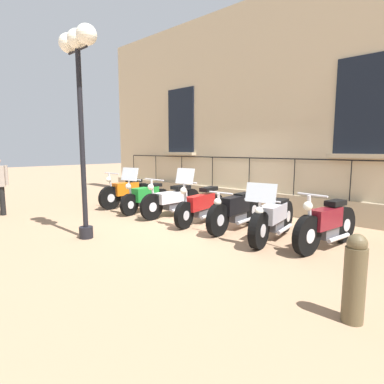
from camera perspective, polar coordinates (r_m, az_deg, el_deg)
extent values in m
plane|color=#9E7A5B|center=(8.03, 1.41, -5.46)|extent=(60.00, 60.00, 0.00)
cube|color=#C6B28E|center=(10.04, 11.90, 14.58)|extent=(0.60, 13.54, 6.11)
cube|color=tan|center=(9.77, 10.30, -1.43)|extent=(0.20, 13.54, 0.59)
cube|color=black|center=(8.56, 28.55, 13.61)|extent=(0.06, 1.24, 2.24)
cube|color=tan|center=(8.42, 27.90, 5.75)|extent=(0.24, 1.44, 0.10)
cube|color=black|center=(11.60, -2.03, 12.74)|extent=(0.06, 1.24, 2.24)
cube|color=tan|center=(11.50, -2.29, 6.94)|extent=(0.24, 1.44, 0.10)
cube|color=black|center=(9.62, 10.36, 6.08)|extent=(0.03, 11.37, 0.03)
cylinder|color=black|center=(13.56, -10.48, 4.45)|extent=(0.02, 0.02, 0.98)
cylinder|color=black|center=(12.46, -6.54, 4.25)|extent=(0.02, 0.02, 0.98)
cylinder|color=black|center=(11.42, -1.86, 3.98)|extent=(0.02, 0.02, 0.98)
cylinder|color=black|center=(10.47, 3.70, 3.62)|extent=(0.02, 0.02, 0.98)
cylinder|color=black|center=(9.64, 10.28, 3.16)|extent=(0.02, 0.02, 0.98)
cylinder|color=black|center=(8.96, 17.98, 2.56)|extent=(0.02, 0.02, 0.98)
cylinder|color=black|center=(8.47, 26.73, 1.83)|extent=(0.02, 0.02, 0.98)
cylinder|color=black|center=(9.94, -14.63, -1.04)|extent=(0.72, 0.14, 0.72)
cylinder|color=silver|center=(9.94, -14.63, -1.04)|extent=(0.25, 0.16, 0.25)
cylinder|color=black|center=(10.66, -8.90, -0.30)|extent=(0.72, 0.14, 0.72)
cylinder|color=silver|center=(10.66, -8.90, -0.30)|extent=(0.25, 0.16, 0.25)
cube|color=orange|center=(10.23, -11.93, 0.61)|extent=(0.82, 0.34, 0.39)
cube|color=#4C4C51|center=(10.32, -11.44, -0.82)|extent=(0.49, 0.27, 0.25)
cube|color=black|center=(10.40, -10.45, 1.99)|extent=(0.46, 0.30, 0.10)
cylinder|color=silver|center=(9.92, -14.46, 1.12)|extent=(0.16, 0.06, 0.75)
cylinder|color=silver|center=(9.91, -14.29, 3.29)|extent=(0.04, 0.74, 0.04)
sphere|color=white|center=(9.86, -14.84, 2.20)|extent=(0.16, 0.16, 0.16)
cylinder|color=silver|center=(10.28, -10.12, -1.53)|extent=(0.74, 0.08, 0.08)
cylinder|color=black|center=(8.90, -11.24, -2.28)|extent=(0.62, 0.19, 0.61)
cylinder|color=silver|center=(8.90, -11.24, -2.28)|extent=(0.23, 0.16, 0.21)
cylinder|color=black|center=(9.89, -5.52, -1.16)|extent=(0.62, 0.19, 0.61)
cylinder|color=silver|center=(9.89, -5.52, -1.16)|extent=(0.23, 0.16, 0.21)
cube|color=#1E842D|center=(9.31, -8.46, -0.34)|extent=(0.93, 0.44, 0.38)
cube|color=#4C4C51|center=(9.43, -8.02, -1.84)|extent=(0.57, 0.33, 0.21)
cube|color=black|center=(9.55, -7.00, 1.21)|extent=(0.54, 0.35, 0.10)
cylinder|color=silver|center=(8.88, -11.07, -0.02)|extent=(0.17, 0.08, 0.70)
cylinder|color=silver|center=(8.88, -10.90, 2.24)|extent=(0.13, 0.69, 0.04)
sphere|color=white|center=(8.81, -11.43, 1.01)|extent=(0.16, 0.16, 0.16)
cylinder|color=silver|center=(9.46, -6.52, -2.44)|extent=(0.81, 0.19, 0.08)
cube|color=silver|center=(8.82, -11.20, 3.18)|extent=(0.20, 0.58, 0.36)
cylinder|color=black|center=(8.25, -7.31, -2.69)|extent=(0.70, 0.12, 0.69)
cylinder|color=silver|center=(8.25, -7.31, -2.69)|extent=(0.25, 0.13, 0.24)
cylinder|color=black|center=(9.22, -0.25, -1.53)|extent=(0.70, 0.12, 0.69)
cylinder|color=silver|center=(9.22, -0.25, -1.53)|extent=(0.25, 0.13, 0.24)
cube|color=silver|center=(8.66, -3.83, -0.93)|extent=(0.94, 0.36, 0.29)
cube|color=#4C4C51|center=(8.76, -3.34, -2.27)|extent=(0.57, 0.28, 0.24)
cube|color=black|center=(8.88, -2.04, 0.87)|extent=(0.53, 0.31, 0.10)
cylinder|color=silver|center=(8.23, -7.08, -0.24)|extent=(0.16, 0.06, 0.71)
cylinder|color=silver|center=(8.22, -6.85, 2.23)|extent=(0.05, 0.74, 0.04)
sphere|color=white|center=(8.16, -7.48, 0.91)|extent=(0.16, 0.16, 0.16)
cylinder|color=silver|center=(8.77, -1.62, -3.05)|extent=(0.85, 0.10, 0.08)
cylinder|color=black|center=(7.30, -1.44, -4.23)|extent=(0.65, 0.21, 0.64)
cylinder|color=silver|center=(7.30, -1.44, -4.23)|extent=(0.24, 0.17, 0.22)
cylinder|color=black|center=(8.54, 4.38, -2.50)|extent=(0.65, 0.21, 0.64)
cylinder|color=silver|center=(8.54, 4.38, -2.50)|extent=(0.24, 0.17, 0.22)
cube|color=red|center=(7.83, 1.51, -1.81)|extent=(1.05, 0.41, 0.35)
cube|color=#4C4C51|center=(7.96, 1.89, -3.47)|extent=(0.64, 0.30, 0.22)
cube|color=black|center=(8.13, 3.06, 0.54)|extent=(0.60, 0.31, 0.10)
cylinder|color=silver|center=(7.28, -1.22, -1.25)|extent=(0.17, 0.08, 0.76)
cylinder|color=silver|center=(7.27, -1.00, 1.74)|extent=(0.12, 0.56, 0.04)
sphere|color=white|center=(7.19, -1.54, 0.23)|extent=(0.16, 0.16, 0.16)
cylinder|color=silver|center=(8.08, 3.51, -4.11)|extent=(0.92, 0.22, 0.08)
cube|color=silver|center=(7.20, -1.28, 2.89)|extent=(0.19, 0.47, 0.36)
cylinder|color=black|center=(6.72, 4.71, -5.03)|extent=(0.71, 0.17, 0.70)
cylinder|color=silver|center=(6.72, 4.71, -5.03)|extent=(0.25, 0.16, 0.24)
cylinder|color=black|center=(7.94, 10.74, -3.16)|extent=(0.71, 0.17, 0.70)
cylinder|color=silver|center=(7.94, 10.74, -3.16)|extent=(0.25, 0.16, 0.24)
cube|color=black|center=(7.23, 7.81, -2.28)|extent=(0.87, 0.31, 0.39)
cube|color=#4C4C51|center=(7.37, 8.18, -4.23)|extent=(0.53, 0.24, 0.24)
cube|color=black|center=(7.50, 9.24, -0.57)|extent=(0.49, 0.27, 0.10)
cylinder|color=silver|center=(6.71, 4.98, -2.60)|extent=(0.16, 0.07, 0.58)
cylinder|color=silver|center=(6.70, 5.25, -0.15)|extent=(0.07, 0.59, 0.04)
sphere|color=white|center=(6.63, 4.64, -1.80)|extent=(0.16, 0.16, 0.16)
cylinder|color=silver|center=(7.46, 9.79, -5.08)|extent=(0.78, 0.12, 0.08)
cylinder|color=black|center=(5.99, 12.01, -6.77)|extent=(0.71, 0.26, 0.70)
cylinder|color=silver|center=(5.99, 12.01, -6.77)|extent=(0.27, 0.21, 0.24)
cylinder|color=black|center=(7.38, 16.43, -4.17)|extent=(0.71, 0.26, 0.70)
cylinder|color=silver|center=(7.38, 16.43, -4.17)|extent=(0.27, 0.21, 0.24)
cube|color=#B2B2BC|center=(6.59, 14.37, -3.67)|extent=(0.91, 0.45, 0.34)
cube|color=#4C4C51|center=(6.73, 14.59, -5.55)|extent=(0.56, 0.33, 0.24)
cube|color=black|center=(6.89, 15.42, -1.70)|extent=(0.53, 0.36, 0.10)
cylinder|color=silver|center=(5.98, 12.26, -4.15)|extent=(0.17, 0.08, 0.55)
cylinder|color=silver|center=(5.97, 12.52, -1.52)|extent=(0.14, 0.70, 0.04)
sphere|color=white|center=(5.90, 12.03, -3.40)|extent=(0.16, 0.16, 0.16)
cylinder|color=silver|center=(6.87, 16.42, -6.41)|extent=(0.79, 0.20, 0.08)
cube|color=silver|center=(5.90, 12.34, -0.16)|extent=(0.21, 0.59, 0.36)
cylinder|color=black|center=(5.85, 20.06, -7.38)|extent=(0.72, 0.24, 0.71)
cylinder|color=silver|center=(5.85, 20.06, -7.38)|extent=(0.27, 0.19, 0.25)
cylinder|color=black|center=(6.94, 25.69, -5.32)|extent=(0.72, 0.24, 0.71)
cylinder|color=silver|center=(6.94, 25.69, -5.32)|extent=(0.27, 0.19, 0.25)
cube|color=maroon|center=(6.30, 23.01, -4.38)|extent=(0.81, 0.38, 0.37)
cube|color=#4C4C51|center=(6.44, 23.32, -6.50)|extent=(0.49, 0.28, 0.25)
cube|color=black|center=(6.53, 24.50, -1.81)|extent=(0.47, 0.30, 0.10)
cylinder|color=silver|center=(5.81, 20.49, -3.95)|extent=(0.17, 0.08, 0.71)
cylinder|color=silver|center=(5.80, 20.91, -0.50)|extent=(0.12, 0.56, 0.04)
sphere|color=white|center=(5.72, 20.20, -2.39)|extent=(0.16, 0.16, 0.16)
cylinder|color=silver|center=(6.53, 24.97, -7.52)|extent=(0.71, 0.19, 0.08)
cylinder|color=black|center=(6.96, -18.58, -6.93)|extent=(0.28, 0.28, 0.24)
cylinder|color=black|center=(6.74, -19.25, 8.17)|extent=(0.10, 0.10, 3.87)
sphere|color=white|center=(7.06, -20.04, 24.54)|extent=(0.38, 0.38, 0.38)
cylinder|color=black|center=(7.15, -20.65, 22.56)|extent=(0.04, 0.35, 0.04)
sphere|color=white|center=(7.36, -21.41, 23.76)|extent=(0.38, 0.38, 0.38)
cylinder|color=black|center=(6.85, -19.22, 23.30)|extent=(0.04, 0.35, 0.04)
sphere|color=white|center=(6.77, -18.53, 25.38)|extent=(0.38, 0.38, 0.38)
cylinder|color=brown|center=(3.87, 27.25, -14.74)|extent=(0.23, 0.23, 0.82)
sphere|color=brown|center=(3.73, 27.68, -8.23)|extent=(0.20, 0.20, 0.20)
cylinder|color=black|center=(10.24, -31.04, -1.39)|extent=(0.14, 0.14, 0.81)
cylinder|color=gray|center=(10.16, -30.53, 2.66)|extent=(0.09, 0.09, 0.54)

